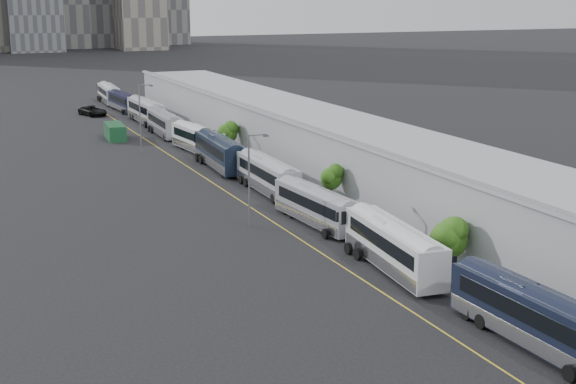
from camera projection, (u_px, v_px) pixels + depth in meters
sidewalk at (355, 203)px, 83.24m from camera, size 10.00×170.00×0.12m
lane_line at (261, 214)px, 79.12m from camera, size 0.12×160.00×0.02m
depot at (389, 167)px, 83.99m from camera, size 12.45×160.40×7.20m
bus_1 at (533, 321)px, 49.11m from camera, size 3.01×13.10×3.81m
bus_2 at (394, 251)px, 62.58m from camera, size 3.92×13.42×3.86m
bus_3 at (316, 209)px, 75.15m from camera, size 3.28×12.36×3.57m
bus_4 at (268, 178)px, 87.60m from camera, size 2.93×13.04×3.80m
bus_5 at (220, 155)px, 99.68m from camera, size 3.54×13.96×4.04m
bus_6 at (198, 141)px, 109.75m from camera, size 3.77×12.84×3.70m
bus_7 at (165, 126)px, 123.09m from camera, size 2.87×12.66×3.68m
bus_8 at (146, 113)px, 135.42m from camera, size 3.11×13.79×4.01m
bus_9 at (123, 103)px, 149.45m from camera, size 3.17×12.13×3.51m
bus_10 at (109, 95)px, 160.47m from camera, size 3.28×13.00×3.77m
tree_1 at (449, 234)px, 61.72m from camera, size 2.94×2.94×4.59m
tree_2 at (331, 176)px, 80.27m from camera, size 2.17×2.17×4.51m
tree_3 at (228, 131)px, 106.38m from camera, size 2.57×2.57×4.82m
street_lamp_near at (251, 174)px, 73.65m from camera, size 2.04×0.22×8.74m
street_lamp_far at (141, 115)px, 107.37m from camera, size 2.04×0.22×9.51m
shipping_container at (115, 132)px, 120.16m from camera, size 2.93×6.88×2.30m
suv at (93, 111)px, 143.78m from camera, size 4.75×6.96×1.77m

